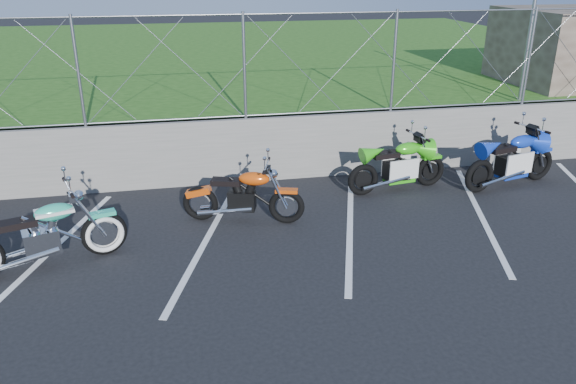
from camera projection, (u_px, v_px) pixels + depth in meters
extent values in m
plane|color=black|center=(212.00, 269.00, 8.11)|extent=(90.00, 90.00, 0.00)
cube|color=#61615C|center=(196.00, 153.00, 11.05)|extent=(30.00, 0.22, 1.30)
cube|color=#265316|center=(182.00, 68.00, 20.12)|extent=(30.00, 20.00, 1.30)
cylinder|color=gray|center=(188.00, 15.00, 10.07)|extent=(28.00, 0.03, 0.03)
cylinder|color=gray|center=(194.00, 118.00, 10.78)|extent=(28.00, 0.03, 0.03)
cylinder|color=gray|center=(530.00, 30.00, 11.94)|extent=(0.08, 0.08, 3.00)
cube|color=silver|center=(49.00, 253.00, 8.57)|extent=(1.49, 4.31, 0.01)
cube|color=silver|center=(207.00, 238.00, 9.02)|extent=(1.49, 4.31, 0.01)
cube|color=silver|center=(350.00, 226.00, 9.47)|extent=(1.49, 4.31, 0.01)
cube|color=silver|center=(480.00, 214.00, 9.91)|extent=(1.49, 4.31, 0.01)
torus|color=black|center=(104.00, 233.00, 8.42)|extent=(0.69, 0.31, 0.69)
cube|color=silver|center=(42.00, 242.00, 8.01)|extent=(0.54, 0.42, 0.35)
ellipsoid|color=#2EB892|center=(54.00, 212.00, 7.95)|extent=(0.60, 0.41, 0.24)
cube|color=black|center=(17.00, 224.00, 7.76)|extent=(0.57, 0.39, 0.09)
cube|color=#2EB892|center=(102.00, 214.00, 8.30)|extent=(0.42, 0.27, 0.06)
cylinder|color=silver|center=(68.00, 187.00, 7.93)|extent=(0.25, 0.72, 0.03)
torus|color=black|center=(200.00, 203.00, 9.58)|extent=(0.62, 0.28, 0.61)
torus|color=black|center=(287.00, 206.00, 9.45)|extent=(0.62, 0.28, 0.61)
cube|color=black|center=(242.00, 200.00, 9.48)|extent=(0.51, 0.40, 0.34)
ellipsoid|color=#D84A0C|center=(254.00, 179.00, 9.32)|extent=(0.57, 0.38, 0.23)
cube|color=black|center=(226.00, 182.00, 9.38)|extent=(0.54, 0.37, 0.09)
cube|color=#D84A0C|center=(287.00, 191.00, 9.35)|extent=(0.40, 0.25, 0.06)
cylinder|color=silver|center=(266.00, 165.00, 9.21)|extent=(0.23, 0.69, 0.03)
torus|color=black|center=(363.00, 180.00, 10.62)|extent=(0.63, 0.20, 0.62)
torus|color=black|center=(430.00, 171.00, 11.08)|extent=(0.63, 0.20, 0.62)
cube|color=black|center=(397.00, 170.00, 10.80)|extent=(0.51, 0.36, 0.35)
ellipsoid|color=green|center=(409.00, 148.00, 10.72)|extent=(0.58, 0.33, 0.24)
cube|color=black|center=(385.00, 155.00, 10.59)|extent=(0.55, 0.32, 0.09)
cube|color=green|center=(431.00, 157.00, 10.97)|extent=(0.41, 0.21, 0.06)
cylinder|color=silver|center=(418.00, 135.00, 10.69)|extent=(0.14, 0.74, 0.03)
torus|color=black|center=(479.00, 176.00, 10.74)|extent=(0.68, 0.28, 0.67)
torus|color=black|center=(539.00, 164.00, 11.37)|extent=(0.68, 0.28, 0.67)
cube|color=black|center=(510.00, 165.00, 11.00)|extent=(0.57, 0.42, 0.38)
ellipsoid|color=#1337B7|center=(523.00, 142.00, 10.93)|extent=(0.63, 0.40, 0.26)
cube|color=black|center=(501.00, 149.00, 10.75)|extent=(0.60, 0.39, 0.10)
cube|color=#1337B7|center=(542.00, 150.00, 11.25)|extent=(0.45, 0.26, 0.07)
cylinder|color=silver|center=(532.00, 128.00, 10.91)|extent=(0.22, 0.79, 0.03)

